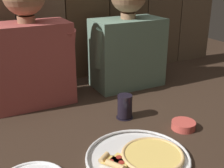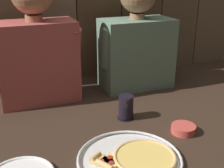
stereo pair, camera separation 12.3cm
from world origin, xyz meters
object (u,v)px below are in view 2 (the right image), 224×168
Objects in this scene: diner_left at (36,44)px; drinking_glass at (126,107)px; pizza_tray at (134,158)px; dipping_bowl at (183,129)px; diner_right at (137,37)px.

drinking_glass is at bearing -47.42° from diner_left.
dipping_bowl is (0.27, 0.10, 0.01)m from pizza_tray.
pizza_tray is at bearing -108.83° from drinking_glass.
dipping_bowl reaches higher than pizza_tray.
dipping_bowl is (0.17, -0.20, -0.04)m from drinking_glass.
diner_right reaches higher than drinking_glass.
pizza_tray is 0.32m from drinking_glass.
diner_right is at bearing 58.44° from drinking_glass.
drinking_glass is 0.53m from diner_left.
diner_left is 0.53m from diner_right.
diner_left is at bearing 132.58° from drinking_glass.
dipping_bowl is at bearing 20.38° from pizza_tray.
diner_left is (-0.22, 0.65, 0.28)m from pizza_tray.
diner_left is at bearing -179.98° from diner_right.
diner_right is (0.21, 0.35, 0.23)m from drinking_glass.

